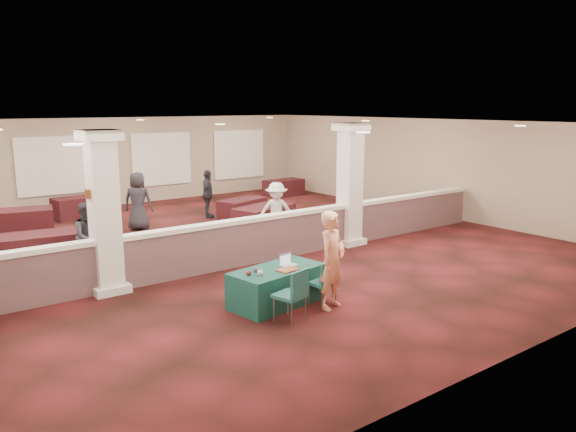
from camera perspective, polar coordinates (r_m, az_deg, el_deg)
ground at (r=14.56m, az=-6.62°, el=-3.39°), size 16.00×16.00×0.00m
wall_back at (r=21.49m, az=-17.63°, el=5.24°), size 16.00×0.04×3.20m
wall_front at (r=8.47m, az=21.73°, el=-3.70°), size 16.00×0.04×3.20m
wall_right at (r=19.49m, az=14.07°, el=4.86°), size 0.04×16.00×3.20m
ceiling at (r=14.10m, az=-6.92°, el=9.29°), size 16.00×16.00×0.02m
partition_wall at (r=13.19m, az=-3.37°, el=-2.35°), size 15.60×0.28×1.10m
column_left at (r=11.45m, az=-18.18°, el=0.48°), size 0.72×0.72×3.20m
column_right at (r=14.82m, az=6.30°, el=3.34°), size 0.72×0.72×3.20m
sconce_left at (r=11.31m, az=-19.63°, el=2.13°), size 0.12×0.12×0.18m
sconce_right at (r=11.48m, az=-16.97°, el=2.42°), size 0.12×0.12×0.18m
near_table at (r=10.54m, az=-1.14°, el=-7.14°), size 1.90×1.16×0.69m
conf_chair_main at (r=10.40m, az=3.83°, el=-6.46°), size 0.45×0.45×0.85m
conf_chair_side at (r=9.61m, az=0.59°, el=-7.65°), size 0.57×0.58×0.94m
woman at (r=10.22m, az=4.49°, el=-4.49°), size 0.75×0.62×1.80m
far_table_front_left at (r=14.09m, az=-23.55°, el=-3.15°), size 2.02×1.20×0.77m
far_table_front_center at (r=16.37m, az=-2.44°, el=-0.31°), size 2.08×1.43×0.77m
far_table_front_right at (r=18.26m, az=-4.65°, el=0.71°), size 1.80×1.28×0.66m
far_table_back_left at (r=17.31m, az=-26.01°, el=-0.75°), size 2.16×1.40×0.81m
far_table_back_center at (r=19.67m, az=-20.29°, el=0.86°), size 1.79×1.02×0.69m
far_table_back_right at (r=22.87m, az=-0.44°, el=2.89°), size 1.66×0.90×0.66m
attendee_a at (r=13.33m, az=-19.61°, el=-1.96°), size 0.81×0.56×1.54m
attendee_b at (r=15.29m, az=-1.18°, el=0.46°), size 1.11×0.95×1.60m
attendee_c at (r=18.49m, az=-8.15°, el=2.22°), size 0.89×1.01×1.58m
attendee_d at (r=17.12m, az=-14.99°, el=1.48°), size 0.94×0.91×1.73m
laptop_base at (r=10.59m, az=0.12°, el=-5.05°), size 0.34×0.26×0.02m
laptop_screen at (r=10.63m, az=-0.30°, el=-4.36°), size 0.31×0.06×0.21m
screen_glow at (r=10.63m, az=-0.27°, el=-4.43°), size 0.28×0.05×0.18m
knitting at (r=10.30m, az=-0.03°, el=-5.49°), size 0.42×0.34×0.03m
yarn_cream at (r=10.01m, az=-2.87°, el=-5.78°), size 0.10×0.10×0.10m
yarn_red at (r=10.02m, az=-4.01°, el=-5.81°), size 0.09×0.09×0.09m
yarn_grey at (r=10.22m, az=-3.28°, el=-5.45°), size 0.10×0.10×0.10m
scissors at (r=10.68m, az=2.18°, el=-4.93°), size 0.12×0.05×0.01m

